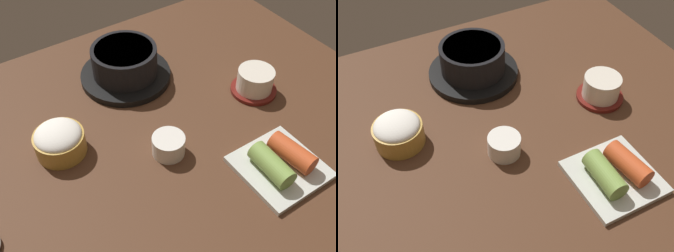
{
  "view_description": "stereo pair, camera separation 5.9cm",
  "coord_description": "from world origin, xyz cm",
  "views": [
    {
      "loc": [
        -26.9,
        -45.38,
        59.07
      ],
      "look_at": [
        2.0,
        -2.0,
        5.0
      ],
      "focal_mm": 43.76,
      "sensor_mm": 36.0,
      "label": 1
    },
    {
      "loc": [
        -21.77,
        -48.39,
        59.07
      ],
      "look_at": [
        2.0,
        -2.0,
        5.0
      ],
      "focal_mm": 43.76,
      "sensor_mm": 36.0,
      "label": 2
    }
  ],
  "objects": [
    {
      "name": "dining_table",
      "position": [
        0.0,
        0.0,
        1.0
      ],
      "size": [
        100.0,
        76.0,
        2.0
      ],
      "primitive_type": "cube",
      "color": "#4C2D1C",
      "rests_on": "ground"
    },
    {
      "name": "rice_bowl",
      "position": [
        -16.02,
        5.89,
        4.92
      ],
      "size": [
        9.15,
        9.15,
        5.79
      ],
      "color": "#B78C38",
      "rests_on": "dining_table"
    },
    {
      "name": "banchan_cup_center",
      "position": [
        0.26,
        -5.18,
        4.04
      ],
      "size": [
        6.0,
        6.0,
        3.82
      ],
      "color": "white",
      "rests_on": "dining_table"
    },
    {
      "name": "stone_pot",
      "position": [
        4.14,
        17.77,
        5.53
      ],
      "size": [
        19.43,
        19.43,
        7.63
      ],
      "color": "black",
      "rests_on": "dining_table"
    },
    {
      "name": "tea_cup_with_saucer",
      "position": [
        24.28,
        -0.99,
        4.58
      ],
      "size": [
        9.57,
        9.57,
        5.32
      ],
      "color": "maroon",
      "rests_on": "dining_table"
    },
    {
      "name": "kimchi_plate",
      "position": [
        14.01,
        -19.16,
        3.76
      ],
      "size": [
        13.9,
        13.9,
        4.68
      ],
      "color": "silver",
      "rests_on": "dining_table"
    }
  ]
}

